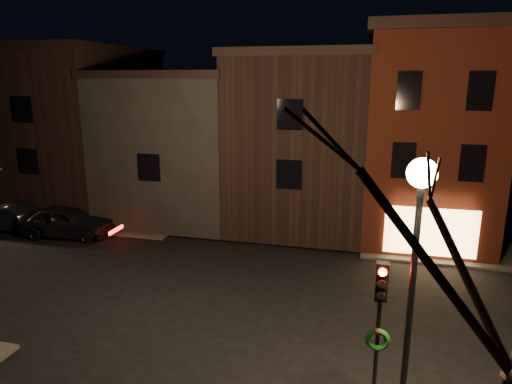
% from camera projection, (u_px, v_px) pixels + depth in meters
% --- Properties ---
extents(ground, '(120.00, 120.00, 0.00)m').
position_uv_depth(ground, '(224.00, 295.00, 17.63)').
color(ground, black).
rests_on(ground, ground).
extents(sidewalk_far_left, '(30.00, 30.00, 0.12)m').
position_uv_depth(sidewalk_far_left, '(83.00, 171.00, 41.22)').
color(sidewalk_far_left, '#2D2B28').
rests_on(sidewalk_far_left, ground).
extents(corner_building, '(6.50, 8.50, 10.50)m').
position_uv_depth(corner_building, '(429.00, 133.00, 23.32)').
color(corner_building, '#511A0E').
rests_on(corner_building, ground).
extents(row_building_a, '(7.30, 10.30, 9.40)m').
position_uv_depth(row_building_a, '(305.00, 138.00, 25.98)').
color(row_building_a, black).
rests_on(row_building_a, ground).
extents(row_building_b, '(7.80, 10.30, 8.40)m').
position_uv_depth(row_building_b, '(187.00, 142.00, 27.84)').
color(row_building_b, black).
rests_on(row_building_b, ground).
extents(row_building_c, '(7.30, 10.30, 9.90)m').
position_uv_depth(row_building_c, '(82.00, 127.00, 29.39)').
color(row_building_c, black).
rests_on(row_building_c, ground).
extents(street_lamp_near, '(0.60, 0.60, 6.48)m').
position_uv_depth(street_lamp_near, '(417.00, 227.00, 9.25)').
color(street_lamp_near, black).
rests_on(street_lamp_near, sidewalk_near_right).
extents(traffic_signal, '(0.58, 0.38, 4.05)m').
position_uv_depth(traffic_signal, '(379.00, 317.00, 10.43)').
color(traffic_signal, black).
rests_on(traffic_signal, sidewalk_near_right).
extents(parked_car_a, '(5.00, 2.41, 1.65)m').
position_uv_depth(parked_car_a, '(67.00, 222.00, 23.94)').
color(parked_car_a, black).
rests_on(parked_car_a, ground).
extents(parked_car_b, '(4.47, 1.75, 1.45)m').
position_uv_depth(parked_car_b, '(19.00, 218.00, 24.82)').
color(parked_car_b, black).
rests_on(parked_car_b, ground).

